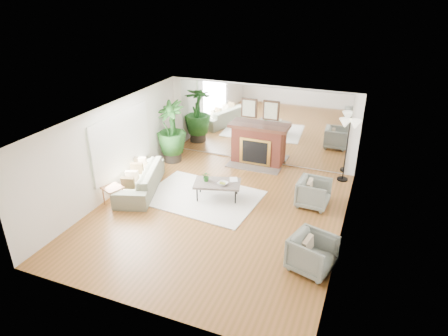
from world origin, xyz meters
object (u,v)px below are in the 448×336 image
at_px(potted_ficus, 171,130).
at_px(armchair_back, 314,193).
at_px(fireplace, 257,144).
at_px(coffee_table, 217,184).
at_px(sofa, 140,179).
at_px(floor_lamp, 349,129).
at_px(side_table, 113,190).
at_px(armchair_front, 313,253).

bearing_deg(potted_ficus, armchair_back, -14.05).
relative_size(fireplace, coffee_table, 1.51).
height_order(sofa, armchair_back, armchair_back).
distance_m(coffee_table, potted_ficus, 2.99).
bearing_deg(potted_ficus, fireplace, 16.67).
bearing_deg(fireplace, armchair_back, -42.40).
height_order(armchair_back, floor_lamp, floor_lamp).
relative_size(coffee_table, potted_ficus, 0.69).
relative_size(sofa, side_table, 4.01).
relative_size(coffee_table, armchair_front, 1.62).
bearing_deg(floor_lamp, armchair_front, -91.31).
bearing_deg(side_table, armchair_back, 21.47).
height_order(fireplace, armchair_back, fireplace).
distance_m(fireplace, floor_lamp, 2.86).
bearing_deg(coffee_table, potted_ficus, 142.52).
height_order(side_table, floor_lamp, floor_lamp).
height_order(potted_ficus, floor_lamp, potted_ficus).
bearing_deg(side_table, potted_ficus, 89.07).
distance_m(fireplace, sofa, 3.83).
bearing_deg(armchair_back, sofa, 105.07).
distance_m(armchair_back, side_table, 5.16).
height_order(fireplace, sofa, fireplace).
relative_size(armchair_back, armchair_front, 0.96).
bearing_deg(sofa, armchair_back, 83.50).
distance_m(potted_ficus, floor_lamp, 5.36).
height_order(sofa, potted_ficus, potted_ficus).
bearing_deg(armchair_back, fireplace, 50.96).
distance_m(armchair_back, potted_ficus, 4.95).
bearing_deg(armchair_back, side_table, 114.83).
height_order(coffee_table, potted_ficus, potted_ficus).
relative_size(coffee_table, armchair_back, 1.69).
relative_size(armchair_front, potted_ficus, 0.42).
bearing_deg(armchair_front, armchair_back, 26.11).
xyz_separation_m(fireplace, coffee_table, (-0.28, -2.56, -0.22)).
height_order(side_table, potted_ficus, potted_ficus).
bearing_deg(fireplace, potted_ficus, -163.33).
height_order(sofa, floor_lamp, floor_lamp).
bearing_deg(armchair_front, floor_lamp, 14.94).
bearing_deg(potted_ficus, armchair_front, -35.77).
xyz_separation_m(armchair_front, floor_lamp, (0.10, 4.37, 1.20)).
xyz_separation_m(sofa, armchair_front, (5.05, -1.60, 0.04)).
xyz_separation_m(coffee_table, sofa, (-2.17, -0.37, -0.10)).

